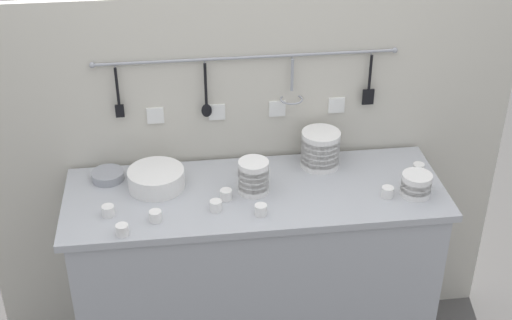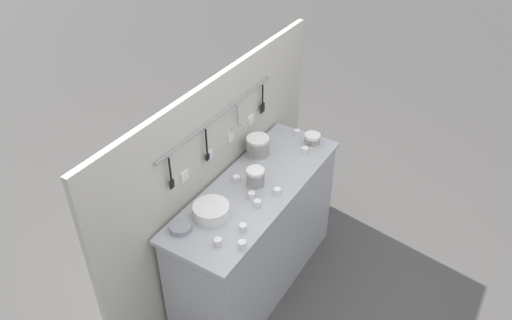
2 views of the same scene
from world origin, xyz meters
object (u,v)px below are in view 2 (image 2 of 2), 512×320
at_px(steel_mixing_bowl, 181,227).
at_px(cup_by_caddy, 218,242).
at_px(cup_edge_far, 243,227).
at_px(cup_beside_plates, 277,192).
at_px(bowl_stack_short_front, 255,178).
at_px(cup_centre, 237,179).
at_px(cup_front_left, 252,195).
at_px(cup_back_right, 257,203).
at_px(bowl_stack_wide_centre, 258,147).
at_px(cup_edge_near, 305,150).
at_px(cup_front_right, 297,133).
at_px(plate_stack, 211,211).
at_px(bowl_stack_tall_left, 312,140).
at_px(cup_back_left, 242,244).

relative_size(steel_mixing_bowl, cup_by_caddy, 2.81).
bearing_deg(cup_edge_far, cup_beside_plates, -1.33).
relative_size(bowl_stack_short_front, cup_edge_far, 2.93).
height_order(cup_centre, cup_front_left, same).
bearing_deg(cup_back_right, cup_centre, 60.78).
bearing_deg(bowl_stack_short_front, cup_beside_plates, -87.77).
distance_m(bowl_stack_wide_centre, cup_edge_near, 0.36).
height_order(cup_by_caddy, cup_centre, same).
xyz_separation_m(bowl_stack_short_front, cup_edge_far, (-0.40, -0.16, -0.05)).
distance_m(bowl_stack_short_front, cup_back_right, 0.21).
distance_m(cup_beside_plates, cup_front_right, 0.73).
relative_size(cup_by_caddy, cup_centre, 1.00).
height_order(plate_stack, cup_front_left, plate_stack).
height_order(bowl_stack_tall_left, cup_by_caddy, bowl_stack_tall_left).
height_order(cup_by_caddy, cup_edge_far, same).
distance_m(plate_stack, cup_front_left, 0.30).
height_order(steel_mixing_bowl, cup_back_right, cup_back_right).
relative_size(cup_front_left, cup_back_right, 1.00).
xyz_separation_m(cup_by_caddy, cup_front_right, (1.28, 0.15, 0.00)).
bearing_deg(cup_back_left, cup_back_right, 17.73).
bearing_deg(cup_edge_near, cup_front_left, 174.50).
xyz_separation_m(bowl_stack_wide_centre, cup_centre, (-0.33, -0.03, -0.06)).
distance_m(steel_mixing_bowl, cup_by_caddy, 0.27).
xyz_separation_m(bowl_stack_tall_left, steel_mixing_bowl, (-1.23, 0.27, -0.03)).
relative_size(cup_centre, cup_edge_far, 1.00).
bearing_deg(cup_back_right, bowl_stack_tall_left, 0.75).
bearing_deg(cup_back_left, cup_centre, 36.42).
distance_m(cup_beside_plates, cup_edge_far, 0.40).
relative_size(cup_front_right, cup_centre, 1.00).
height_order(cup_front_right, cup_centre, same).
bearing_deg(cup_by_caddy, cup_back_left, -66.28).
height_order(cup_beside_plates, cup_front_left, same).
xyz_separation_m(cup_back_left, cup_beside_plates, (0.52, 0.06, 0.00)).
bearing_deg(cup_front_left, bowl_stack_wide_centre, 26.58).
height_order(cup_front_left, cup_back_right, same).
relative_size(plate_stack, cup_centre, 4.79).
bearing_deg(bowl_stack_wide_centre, cup_beside_plates, -132.10).
bearing_deg(cup_back_right, plate_stack, 139.02).
xyz_separation_m(cup_back_left, cup_front_left, (0.40, 0.19, 0.00)).
xyz_separation_m(bowl_stack_wide_centre, cup_by_caddy, (-0.88, -0.27, -0.06)).
relative_size(cup_beside_plates, cup_front_right, 1.00).
height_order(bowl_stack_short_front, cup_front_right, bowl_stack_short_front).
bearing_deg(bowl_stack_short_front, cup_back_left, -155.97).
xyz_separation_m(plate_stack, cup_edge_far, (-0.01, -0.24, -0.02)).
xyz_separation_m(bowl_stack_wide_centre, cup_edge_near, (0.22, -0.27, -0.06)).
bearing_deg(cup_back_right, bowl_stack_wide_centre, 31.16).
relative_size(steel_mixing_bowl, cup_back_right, 2.81).
relative_size(bowl_stack_short_front, cup_by_caddy, 2.93).
height_order(steel_mixing_bowl, cup_edge_near, cup_edge_near).
distance_m(cup_centre, cup_edge_far, 0.48).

